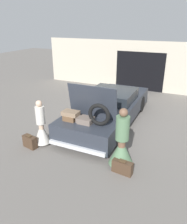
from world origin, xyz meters
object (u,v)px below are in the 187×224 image
Objects in this scene: suitcase_beside_left_person at (30,142)px; suitcase_beside_right_person at (122,167)px; car at (109,108)px; person_left at (41,129)px; person_right at (122,147)px.

suitcase_beside_left_person is 3.11m from suitcase_beside_right_person.
car reaches higher than suitcase_beside_left_person.
person_right is (2.73, -0.06, 0.07)m from person_left.
suitcase_beside_left_person is at bearing 89.41° from person_right.
suitcase_beside_left_person is (-2.97, -0.29, -0.42)m from person_right.
person_right is 3.04× the size of suitcase_beside_right_person.
person_right is 3.36× the size of suitcase_beside_left_person.
suitcase_beside_left_person reaches higher than suitcase_beside_right_person.
person_left is 2.67× the size of suitcase_beside_right_person.
suitcase_beside_right_person is at bearing -62.47° from car.
person_right is 0.54m from suitcase_beside_right_person.
person_right is at bearing 77.11° from person_left.
car reaches higher than person_left.
suitcase_beside_right_person is (2.88, -0.35, -0.36)m from person_left.
car is 3.11× the size of person_right.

